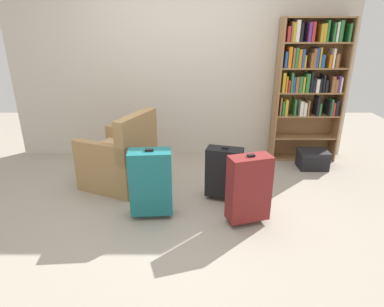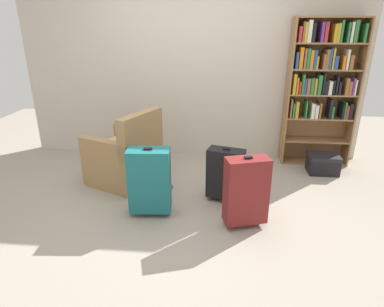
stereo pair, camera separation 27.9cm
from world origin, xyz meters
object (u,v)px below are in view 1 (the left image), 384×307
mug (165,188)px  suitcase_black (225,172)px  armchair (122,160)px  storage_box (314,159)px  suitcase_dark_red (250,188)px  bookshelf (310,81)px  suitcase_teal (152,182)px

mug → suitcase_black: bearing=-12.7°
armchair → storage_box: armchair is taller
suitcase_dark_red → mug: bearing=144.0°
storage_box → mug: bearing=-160.6°
bookshelf → suitcase_dark_red: (-1.03, -1.69, -0.73)m
armchair → mug: armchair is taller
bookshelf → armchair: (-2.42, -0.86, -0.79)m
storage_box → suitcase_teal: 2.37m
armchair → suitcase_teal: (0.44, -0.70, 0.06)m
armchair → suitcase_dark_red: armchair is taller
storage_box → suitcase_teal: (-2.03, -1.18, 0.24)m
bookshelf → suitcase_teal: size_ratio=2.65×
suitcase_black → suitcase_teal: size_ratio=0.85×
mug → suitcase_teal: suitcase_teal is taller
armchair → suitcase_black: bearing=-16.6°
bookshelf → suitcase_dark_red: size_ratio=2.66×
mug → suitcase_dark_red: (0.86, -0.63, 0.32)m
suitcase_teal → armchair: bearing=122.2°
storage_box → suitcase_dark_red: suitcase_dark_red is taller
armchair → suitcase_teal: armchair is taller
storage_box → suitcase_black: (-1.28, -0.84, 0.19)m
bookshelf → suitcase_black: bookshelf is taller
mug → storage_box: size_ratio=0.31×
mug → storage_box: bearing=19.4°
bookshelf → armchair: 2.68m
armchair → suitcase_teal: size_ratio=1.28×
storage_box → suitcase_dark_red: size_ratio=0.54×
storage_box → suitcase_teal: suitcase_teal is taller
suitcase_teal → suitcase_dark_red: bearing=-7.8°
bookshelf → armchair: bookshelf is taller
suitcase_dark_red → suitcase_black: 0.51m
armchair → mug: size_ratio=7.68×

